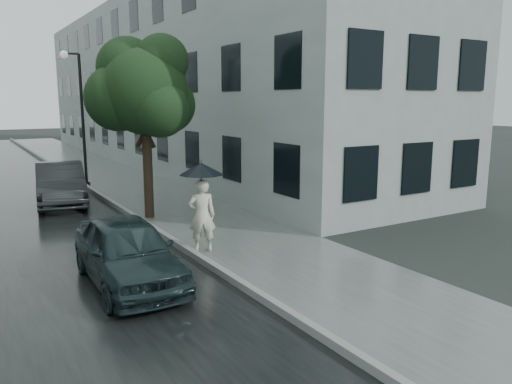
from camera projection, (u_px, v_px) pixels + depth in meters
ground at (292, 266)px, 10.85m from camera, size 120.00×120.00×0.00m
sidewalk at (132, 186)px, 21.06m from camera, size 3.50×60.00×0.01m
kerb_near at (88, 188)px, 20.12m from camera, size 0.15×60.00×0.15m
building_near at (177, 84)px, 29.22m from camera, size 7.02×36.00×9.00m
pedestrian at (202, 215)px, 11.76m from camera, size 0.73×0.59×1.74m
umbrella at (201, 169)px, 11.55m from camera, size 1.18×1.18×1.24m
street_tree at (144, 90)px, 14.79m from camera, size 3.35×3.04×5.49m
lamp_post at (78, 111)px, 20.22m from camera, size 0.83×0.42×5.49m
car_near at (128, 251)px, 9.71m from camera, size 1.63×3.87×1.31m
car_far at (60, 184)px, 17.20m from camera, size 2.11×4.51×1.43m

